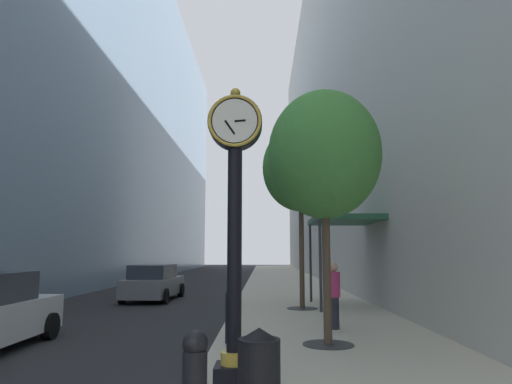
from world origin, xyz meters
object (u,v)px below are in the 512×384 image
Objects in this scene: bollard_third at (231,315)px; trash_bin at (259,371)px; car_grey_near at (154,283)px; pedestrian_walking at (334,293)px; street_tree_near at (324,155)px; street_clock at (235,217)px; street_tree_mid_near at (301,168)px.

trash_bin is (0.66, -4.52, -0.07)m from bollard_third.
trash_bin is at bearing -71.89° from car_grey_near.
car_grey_near reaches higher than bollard_third.
bollard_third is at bearing -143.47° from pedestrian_walking.
street_tree_near is at bearing -59.12° from car_grey_near.
street_tree_near reaches higher than trash_bin.
bollard_third is 3.21m from pedestrian_walking.
trash_bin is (-1.45, -4.35, -3.62)m from street_tree_near.
street_clock reaches higher than bollard_third.
street_tree_mid_near is 6.39× the size of trash_bin.
street_tree_mid_near is at bearing 71.34° from bollard_third.
bollard_third is 7.95m from street_tree_mid_near.
street_tree_mid_near reaches higher than pedestrian_walking.
street_clock is 0.68× the size of street_tree_mid_near.
street_tree_mid_near is at bearing 82.33° from trash_bin.
street_tree_near is at bearing -102.61° from pedestrian_walking.
street_tree_near is at bearing 60.57° from street_clock.
pedestrian_walking is at bearing 77.39° from street_tree_near.
street_clock is 3.93× the size of bollard_third.
street_tree_mid_near is 1.43× the size of car_grey_near.
pedestrian_walking is 0.36× the size of car_grey_near.
street_clock is 10.13m from street_tree_mid_near.
bollard_third is 0.25× the size of car_grey_near.
bollard_third is 0.20× the size of street_tree_near.
pedestrian_walking is (2.29, 5.30, -1.58)m from street_clock.
street_clock reaches higher than pedestrian_walking.
trash_bin is at bearing -106.56° from pedestrian_walking.
pedestrian_walking is 10.90m from car_grey_near.
bollard_third is 1.10× the size of trash_bin.
street_tree_mid_near is at bearing -33.51° from car_grey_near.
trash_bin is at bearing -108.38° from street_tree_near.
street_clock is 4.07m from street_tree_near.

